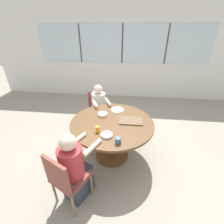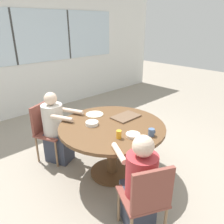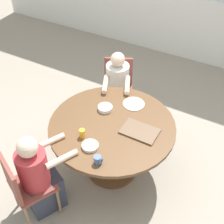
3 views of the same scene
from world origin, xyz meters
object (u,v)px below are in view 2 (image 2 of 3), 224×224
chair_for_man_blue_shirt (46,127)px  coffee_mug (152,132)px  chair_for_woman_green_shirt (147,197)px  bowl_cereal (92,123)px  person_man_blue_shirt (56,131)px  bowl_white_shallow (133,135)px  juice_glass (119,134)px  person_woman_green_shirt (139,188)px

chair_for_man_blue_shirt → coffee_mug: chair_for_man_blue_shirt is taller
chair_for_woman_green_shirt → coffee_mug: size_ratio=9.89×
bowl_cereal → person_man_blue_shirt: bearing=106.2°
person_man_blue_shirt → bowl_white_shallow: (0.34, -1.19, 0.28)m
chair_for_man_blue_shirt → coffee_mug: (0.57, -1.48, 0.27)m
chair_for_man_blue_shirt → juice_glass: bearing=77.1°
person_woman_green_shirt → person_man_blue_shirt: size_ratio=0.99×
person_woman_green_shirt → person_man_blue_shirt: 1.60m
coffee_mug → juice_glass: juice_glass is taller
juice_glass → bowl_white_shallow: (0.15, -0.08, -0.03)m
chair_for_woman_green_shirt → person_man_blue_shirt: person_man_blue_shirt is taller
person_woman_green_shirt → coffee_mug: person_woman_green_shirt is taller
bowl_white_shallow → bowl_cereal: bowl_cereal is taller
chair_for_woman_green_shirt → bowl_cereal: bearing=102.2°
person_man_blue_shirt → chair_for_woman_green_shirt: bearing=62.2°
chair_for_woman_green_shirt → coffee_mug: (0.60, 0.42, 0.27)m
person_woman_green_shirt → bowl_cereal: person_woman_green_shirt is taller
person_woman_green_shirt → coffee_mug: 0.67m
bowl_white_shallow → bowl_cereal: (-0.15, 0.56, 0.01)m
chair_for_woman_green_shirt → person_woman_green_shirt: person_woman_green_shirt is taller
bowl_cereal → person_woman_green_shirt: bearing=-102.1°
chair_for_woman_green_shirt → bowl_cereal: 1.18m
chair_for_woman_green_shirt → juice_glass: 0.75m
chair_for_woman_green_shirt → coffee_mug: chair_for_woman_green_shirt is taller
person_man_blue_shirt → bowl_cereal: bearing=81.7°
chair_for_man_blue_shirt → bowl_white_shallow: (0.40, -1.34, 0.24)m
chair_for_woman_green_shirt → bowl_white_shallow: (0.43, 0.56, 0.24)m
chair_for_woman_green_shirt → chair_for_man_blue_shirt: 1.90m
bowl_white_shallow → chair_for_woman_green_shirt: bearing=-127.9°
chair_for_man_blue_shirt → bowl_white_shallow: bearing=82.2°
person_man_blue_shirt → chair_for_man_blue_shirt: bearing=-90.0°
chair_for_woman_green_shirt → bowl_white_shallow: size_ratio=5.21×
chair_for_man_blue_shirt → bowl_white_shallow: 1.42m
chair_for_woman_green_shirt → person_man_blue_shirt: 1.75m
coffee_mug → juice_glass: (-0.32, 0.22, 0.00)m
chair_for_woman_green_shirt → bowl_white_shallow: chair_for_woman_green_shirt is taller
bowl_white_shallow → person_man_blue_shirt: bearing=105.7°
juice_glass → bowl_white_shallow: size_ratio=0.57×
chair_for_woman_green_shirt → person_man_blue_shirt: bearing=113.1°
person_man_blue_shirt → coffee_mug: person_man_blue_shirt is taller
chair_for_woman_green_shirt → person_woman_green_shirt: (0.07, 0.15, -0.04)m
bowl_cereal → chair_for_woman_green_shirt: bearing=-104.1°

